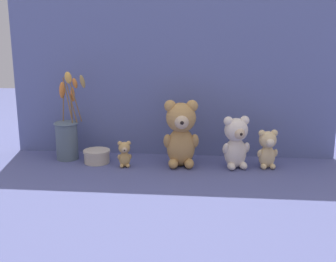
% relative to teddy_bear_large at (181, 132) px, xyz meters
% --- Properties ---
extents(ground_plane, '(4.00, 4.00, 0.00)m').
position_rel_teddy_bear_large_xyz_m(ground_plane, '(-0.05, -0.02, -0.13)').
color(ground_plane, '#4C5184').
extents(backdrop_wall, '(1.28, 0.02, 0.66)m').
position_rel_teddy_bear_large_xyz_m(backdrop_wall, '(-0.05, 0.15, 0.20)').
color(backdrop_wall, slate).
rests_on(backdrop_wall, ground).
extents(teddy_bear_large, '(0.14, 0.13, 0.25)m').
position_rel_teddy_bear_large_xyz_m(teddy_bear_large, '(0.00, 0.00, 0.00)').
color(teddy_bear_large, tan).
rests_on(teddy_bear_large, ground).
extents(teddy_bear_medium, '(0.11, 0.10, 0.19)m').
position_rel_teddy_bear_large_xyz_m(teddy_bear_medium, '(0.20, -0.00, -0.03)').
color(teddy_bear_medium, beige).
rests_on(teddy_bear_medium, ground).
extents(teddy_bear_small, '(0.08, 0.07, 0.14)m').
position_rel_teddy_bear_large_xyz_m(teddy_bear_small, '(0.32, 0.01, -0.05)').
color(teddy_bear_small, '#DBBC84').
rests_on(teddy_bear_small, ground).
extents(teddy_bear_tiny, '(0.05, 0.05, 0.10)m').
position_rel_teddy_bear_large_xyz_m(teddy_bear_tiny, '(-0.21, -0.03, -0.08)').
color(teddy_bear_tiny, tan).
rests_on(teddy_bear_tiny, ground).
extents(flower_vase, '(0.14, 0.10, 0.35)m').
position_rel_teddy_bear_large_xyz_m(flower_vase, '(-0.44, 0.04, -0.03)').
color(flower_vase, slate).
rests_on(flower_vase, ground).
extents(decorative_tin_tall, '(0.10, 0.10, 0.05)m').
position_rel_teddy_bear_large_xyz_m(decorative_tin_tall, '(-0.32, 0.01, -0.10)').
color(decorative_tin_tall, beige).
rests_on(decorative_tin_tall, ground).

